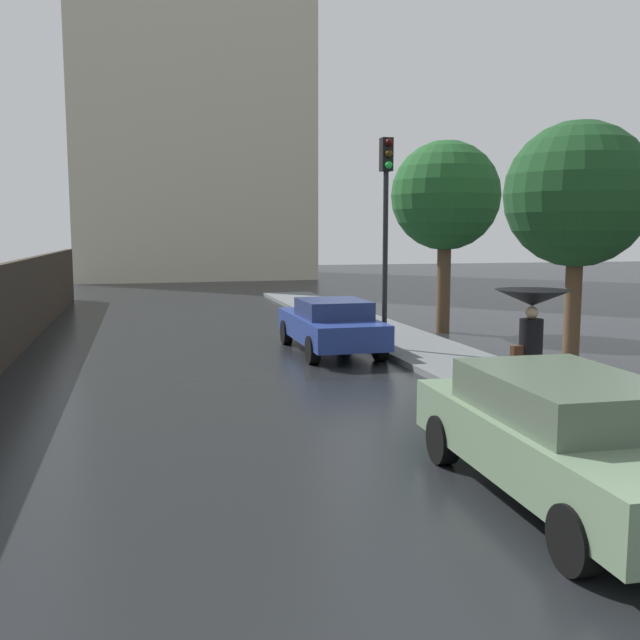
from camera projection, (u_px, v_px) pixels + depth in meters
name	position (u px, v px, depth m)	size (l,w,h in m)	color
car_green_near_kerb	(567.00, 435.00, 7.41)	(1.96, 4.49, 1.35)	slate
car_blue_mid_road	(331.00, 324.00, 16.78)	(1.77, 4.32, 1.29)	navy
pedestrian_with_umbrella_near	(532.00, 310.00, 11.17)	(1.18, 1.18, 1.81)	black
traffic_light	(386.00, 206.00, 16.22)	(0.26, 0.39, 4.86)	black
street_tree_near	(578.00, 196.00, 13.21)	(2.73, 2.73, 4.93)	#4C3823
street_tree_mid	(445.00, 197.00, 19.81)	(3.07, 3.07, 5.43)	#4C3823
distant_tower	(186.00, 43.00, 44.76)	(14.71, 11.97, 35.34)	beige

